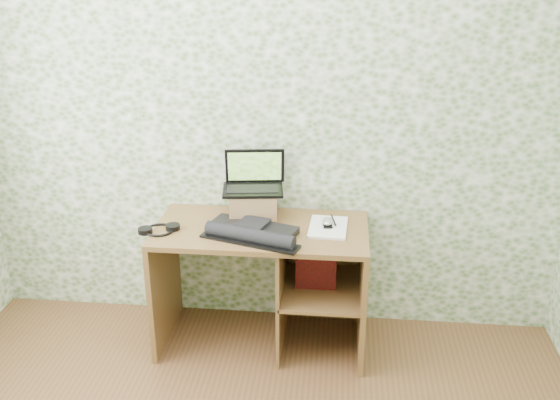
# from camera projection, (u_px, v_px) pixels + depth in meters

# --- Properties ---
(wall_back) EXTENTS (3.50, 0.00, 3.50)m
(wall_back) POSITION_uv_depth(u_px,v_px,m) (267.00, 119.00, 3.59)
(wall_back) COLOR white
(wall_back) RESTS_ON ground
(desk) EXTENTS (1.20, 0.60, 0.75)m
(desk) POSITION_uv_depth(u_px,v_px,m) (276.00, 268.00, 3.63)
(desk) COLOR brown
(desk) RESTS_ON floor
(riser) EXTENTS (0.30, 0.26, 0.16)m
(riser) POSITION_uv_depth(u_px,v_px,m) (253.00, 204.00, 3.62)
(riser) COLOR olive
(riser) RESTS_ON desk
(laptop) EXTENTS (0.37, 0.28, 0.23)m
(laptop) POSITION_uv_depth(u_px,v_px,m) (254.00, 180.00, 3.60)
(laptop) COLOR black
(laptop) RESTS_ON riser
(keyboard) EXTENTS (0.56, 0.43, 0.08)m
(keyboard) POSITION_uv_depth(u_px,v_px,m) (252.00, 232.00, 3.40)
(keyboard) COLOR black
(keyboard) RESTS_ON desk
(headphones) EXTENTS (0.22, 0.22, 0.03)m
(headphones) POSITION_uv_depth(u_px,v_px,m) (159.00, 229.00, 3.47)
(headphones) COLOR black
(headphones) RESTS_ON desk
(notepad) EXTENTS (0.22, 0.31, 0.01)m
(notepad) POSITION_uv_depth(u_px,v_px,m) (328.00, 227.00, 3.50)
(notepad) COLOR white
(notepad) RESTS_ON desk
(mouse) EXTENTS (0.07, 0.10, 0.03)m
(mouse) POSITION_uv_depth(u_px,v_px,m) (328.00, 223.00, 3.50)
(mouse) COLOR #B9B9BB
(mouse) RESTS_ON notepad
(pen) EXTENTS (0.04, 0.15, 0.01)m
(pen) POSITION_uv_depth(u_px,v_px,m) (334.00, 220.00, 3.57)
(pen) COLOR black
(pen) RESTS_ON notepad
(red_box) EXTENTS (0.23, 0.08, 0.28)m
(red_box) POSITION_uv_depth(u_px,v_px,m) (316.00, 265.00, 3.57)
(red_box) COLOR maroon
(red_box) RESTS_ON desk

